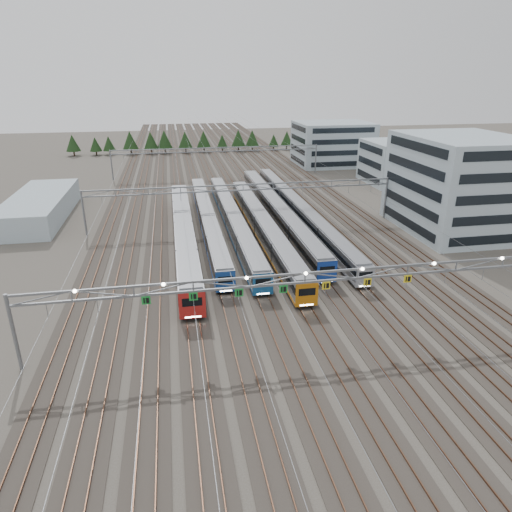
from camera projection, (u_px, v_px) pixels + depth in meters
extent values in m
plane|color=#47423A|center=(302.00, 340.00, 48.66)|extent=(400.00, 400.00, 0.00)
cube|color=#2D2823|center=(213.00, 166.00, 139.91)|extent=(54.00, 260.00, 0.08)
cube|color=brown|center=(127.00, 169.00, 135.56)|extent=(0.08, 260.00, 0.16)
cube|color=brown|center=(293.00, 163.00, 144.17)|extent=(0.08, 260.00, 0.16)
cube|color=brown|center=(210.00, 166.00, 139.75)|extent=(0.08, 260.00, 0.16)
cube|color=brown|center=(215.00, 166.00, 139.99)|extent=(0.08, 260.00, 0.16)
cube|color=black|center=(184.00, 242.00, 75.59)|extent=(2.55, 51.19, 0.39)
cube|color=#9D9EA4|center=(184.00, 232.00, 74.89)|extent=(3.00, 52.23, 3.38)
cube|color=black|center=(184.00, 229.00, 74.74)|extent=(3.06, 51.97, 1.02)
cube|color=red|center=(184.00, 240.00, 75.42)|extent=(3.05, 51.97, 0.38)
cube|color=slate|center=(183.00, 221.00, 74.22)|extent=(2.70, 51.19, 0.27)
cube|color=red|center=(192.00, 305.00, 51.10)|extent=(3.02, 0.12, 3.38)
cube|color=black|center=(192.00, 302.00, 50.92)|extent=(2.25, 0.10, 1.02)
cube|color=white|center=(193.00, 317.00, 51.59)|extent=(1.80, 0.06, 0.16)
cube|color=black|center=(208.00, 227.00, 83.17)|extent=(2.14, 53.76, 0.32)
cube|color=#9D9EA4|center=(207.00, 219.00, 82.58)|extent=(2.52, 54.85, 2.84)
cube|color=black|center=(207.00, 217.00, 82.46)|extent=(2.58, 54.58, 0.86)
cube|color=#184195|center=(208.00, 225.00, 83.03)|extent=(2.57, 54.58, 0.32)
cube|color=slate|center=(207.00, 211.00, 82.02)|extent=(2.27, 53.76, 0.23)
cube|color=#184195|center=(226.00, 282.00, 57.60)|extent=(2.54, 0.12, 2.84)
cube|color=black|center=(226.00, 279.00, 57.44)|extent=(1.89, 0.10, 0.86)
cube|color=white|center=(226.00, 291.00, 58.00)|extent=(1.51, 0.06, 0.14)
cube|color=black|center=(233.00, 227.00, 83.04)|extent=(2.20, 55.15, 0.33)
cube|color=#9D9EA4|center=(233.00, 219.00, 82.44)|extent=(2.59, 56.28, 2.92)
cube|color=black|center=(233.00, 217.00, 82.31)|extent=(2.65, 56.00, 0.88)
cube|color=#1A538D|center=(233.00, 225.00, 82.89)|extent=(2.64, 56.00, 0.32)
cube|color=slate|center=(232.00, 211.00, 81.86)|extent=(2.33, 55.15, 0.23)
cube|color=#1A538D|center=(263.00, 284.00, 56.80)|extent=(2.61, 0.12, 2.92)
cube|color=black|center=(263.00, 282.00, 56.64)|extent=(1.94, 0.10, 0.88)
cube|color=white|center=(263.00, 294.00, 57.22)|extent=(1.56, 0.06, 0.14)
cube|color=black|center=(262.00, 235.00, 79.24)|extent=(2.34, 53.09, 0.35)
cube|color=#9D9EA4|center=(262.00, 225.00, 78.60)|extent=(2.75, 54.17, 3.09)
cube|color=black|center=(262.00, 223.00, 78.46)|extent=(2.81, 53.90, 0.93)
cube|color=#C77111|center=(262.00, 232.00, 79.08)|extent=(2.80, 53.90, 0.34)
cube|color=slate|center=(262.00, 216.00, 77.98)|extent=(2.48, 53.09, 0.25)
cube|color=#C77111|center=(307.00, 295.00, 53.92)|extent=(2.77, 0.12, 3.09)
cube|color=black|center=(307.00, 292.00, 53.76)|extent=(2.06, 0.10, 0.93)
cube|color=white|center=(307.00, 305.00, 54.37)|extent=(1.65, 0.06, 0.15)
cube|color=black|center=(276.00, 218.00, 88.21)|extent=(2.32, 59.17, 0.35)
cube|color=#9D9EA4|center=(276.00, 210.00, 87.58)|extent=(2.73, 60.38, 3.07)
cube|color=black|center=(276.00, 208.00, 87.44)|extent=(2.79, 60.07, 0.93)
cube|color=#16379B|center=(276.00, 216.00, 88.06)|extent=(2.78, 60.07, 0.34)
cube|color=slate|center=(276.00, 201.00, 86.97)|extent=(2.45, 59.17, 0.24)
cube|color=#16379B|center=(327.00, 272.00, 60.08)|extent=(2.75, 0.12, 3.07)
cube|color=black|center=(327.00, 270.00, 59.91)|extent=(2.04, 0.10, 0.93)
cube|color=white|center=(327.00, 281.00, 60.52)|extent=(1.64, 0.06, 0.15)
cube|color=black|center=(298.00, 216.00, 89.44)|extent=(2.11, 64.25, 0.32)
cube|color=#9D9EA4|center=(298.00, 209.00, 88.86)|extent=(2.48, 65.56, 2.79)
cube|color=black|center=(298.00, 207.00, 88.74)|extent=(2.54, 65.24, 0.84)
cube|color=gray|center=(298.00, 214.00, 89.30)|extent=(2.53, 65.24, 0.31)
cube|color=slate|center=(298.00, 201.00, 88.31)|extent=(2.24, 64.25, 0.22)
cube|color=gray|center=(365.00, 277.00, 58.99)|extent=(2.50, 0.12, 2.79)
cube|color=black|center=(366.00, 275.00, 58.84)|extent=(1.86, 0.10, 0.84)
cube|color=white|center=(365.00, 286.00, 59.39)|extent=(1.49, 0.06, 0.13)
cylinder|color=slate|center=(14.00, 333.00, 42.44)|extent=(0.36, 0.36, 8.00)
cube|color=slate|center=(305.00, 273.00, 45.76)|extent=(56.00, 0.22, 0.22)
cube|color=slate|center=(305.00, 282.00, 46.13)|extent=(56.00, 0.22, 0.22)
cube|color=#1C8C32|center=(146.00, 300.00, 43.55)|extent=(0.85, 0.06, 0.85)
cube|color=#1C8C32|center=(193.00, 296.00, 44.31)|extent=(0.85, 0.06, 0.85)
cube|color=#1C8C32|center=(239.00, 293.00, 45.07)|extent=(0.85, 0.06, 0.85)
cube|color=#1C8C32|center=(283.00, 289.00, 45.83)|extent=(0.85, 0.06, 0.85)
cube|color=yellow|center=(326.00, 285.00, 46.59)|extent=(0.85, 0.06, 0.85)
cube|color=yellow|center=(368.00, 282.00, 47.35)|extent=(0.85, 0.06, 0.85)
cube|color=yellow|center=(408.00, 279.00, 48.11)|extent=(0.85, 0.06, 0.85)
cylinder|color=slate|center=(84.00, 213.00, 78.95)|extent=(0.36, 0.36, 8.00)
cylinder|color=slate|center=(386.00, 198.00, 88.42)|extent=(0.36, 0.36, 8.00)
cube|color=slate|center=(243.00, 185.00, 82.27)|extent=(56.00, 0.22, 0.22)
cube|color=slate|center=(243.00, 190.00, 82.64)|extent=(56.00, 0.22, 0.22)
cylinder|color=slate|center=(112.00, 165.00, 120.01)|extent=(0.36, 0.36, 8.00)
cylinder|color=slate|center=(316.00, 159.00, 129.48)|extent=(0.36, 0.36, 8.00)
cube|color=slate|center=(217.00, 148.00, 123.34)|extent=(56.00, 0.22, 0.22)
cube|color=slate|center=(217.00, 151.00, 123.71)|extent=(56.00, 0.22, 0.22)
cube|color=#A2B6C1|center=(459.00, 184.00, 80.33)|extent=(18.00, 22.00, 16.62)
cube|color=#A2B6C1|center=(395.00, 162.00, 116.73)|extent=(14.00, 16.00, 10.58)
cube|color=#A2B6C1|center=(332.00, 144.00, 140.47)|extent=(22.00, 18.00, 12.75)
cube|color=#A2B6C1|center=(40.00, 207.00, 89.15)|extent=(10.00, 30.00, 4.45)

